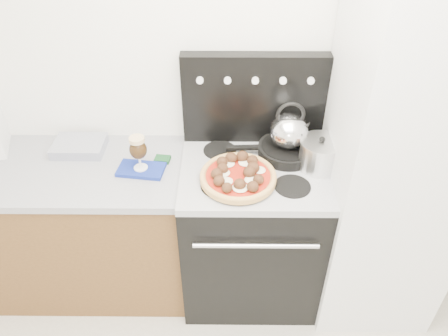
{
  "coord_description": "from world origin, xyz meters",
  "views": [
    {
      "loc": [
        -0.06,
        -0.6,
        2.3
      ],
      "look_at": [
        -0.08,
        1.05,
        1.01
      ],
      "focal_mm": 35.0,
      "sensor_mm": 36.0,
      "label": 1
    }
  ],
  "objects_px": {
    "stove_body": "(251,232)",
    "stock_pot": "(320,155)",
    "oven_mitt": "(141,170)",
    "tea_kettle": "(289,128)",
    "base_cabinet": "(64,229)",
    "beer_glass": "(139,153)",
    "pizza": "(238,175)",
    "pizza_pan": "(238,180)",
    "fridge": "(393,167)",
    "skillet": "(287,150)"
  },
  "relations": [
    {
      "from": "pizza_pan",
      "to": "skillet",
      "type": "bearing_deg",
      "value": 40.9
    },
    {
      "from": "base_cabinet",
      "to": "stove_body",
      "type": "xyz_separation_m",
      "value": [
        1.1,
        -0.02,
        0.01
      ]
    },
    {
      "from": "beer_glass",
      "to": "skillet",
      "type": "relative_size",
      "value": 0.63
    },
    {
      "from": "tea_kettle",
      "to": "oven_mitt",
      "type": "bearing_deg",
      "value": -164.03
    },
    {
      "from": "stove_body",
      "to": "skillet",
      "type": "xyz_separation_m",
      "value": [
        0.18,
        0.12,
        0.51
      ]
    },
    {
      "from": "oven_mitt",
      "to": "beer_glass",
      "type": "relative_size",
      "value": 1.23
    },
    {
      "from": "oven_mitt",
      "to": "pizza",
      "type": "bearing_deg",
      "value": -11.62
    },
    {
      "from": "oven_mitt",
      "to": "pizza",
      "type": "relative_size",
      "value": 0.63
    },
    {
      "from": "skillet",
      "to": "beer_glass",
      "type": "bearing_deg",
      "value": -170.64
    },
    {
      "from": "fridge",
      "to": "beer_glass",
      "type": "distance_m",
      "value": 1.29
    },
    {
      "from": "fridge",
      "to": "beer_glass",
      "type": "relative_size",
      "value": 9.86
    },
    {
      "from": "tea_kettle",
      "to": "beer_glass",
      "type": "bearing_deg",
      "value": -164.03
    },
    {
      "from": "pizza_pan",
      "to": "oven_mitt",
      "type": "bearing_deg",
      "value": 168.38
    },
    {
      "from": "base_cabinet",
      "to": "stove_body",
      "type": "bearing_deg",
      "value": -1.3
    },
    {
      "from": "tea_kettle",
      "to": "pizza_pan",
      "type": "bearing_deg",
      "value": -132.49
    },
    {
      "from": "fridge",
      "to": "pizza",
      "type": "relative_size",
      "value": 5.04
    },
    {
      "from": "tea_kettle",
      "to": "stock_pot",
      "type": "height_order",
      "value": "tea_kettle"
    },
    {
      "from": "oven_mitt",
      "to": "skillet",
      "type": "distance_m",
      "value": 0.77
    },
    {
      "from": "stove_body",
      "to": "oven_mitt",
      "type": "bearing_deg",
      "value": -179.23
    },
    {
      "from": "beer_glass",
      "to": "pizza",
      "type": "xyz_separation_m",
      "value": [
        0.5,
        -0.1,
        -0.06
      ]
    },
    {
      "from": "pizza_pan",
      "to": "base_cabinet",
      "type": "bearing_deg",
      "value": 172.42
    },
    {
      "from": "fridge",
      "to": "stock_pot",
      "type": "distance_m",
      "value": 0.38
    },
    {
      "from": "stock_pot",
      "to": "pizza_pan",
      "type": "bearing_deg",
      "value": -163.87
    },
    {
      "from": "oven_mitt",
      "to": "beer_glass",
      "type": "distance_m",
      "value": 0.11
    },
    {
      "from": "stove_body",
      "to": "tea_kettle",
      "type": "height_order",
      "value": "tea_kettle"
    },
    {
      "from": "stove_body",
      "to": "skillet",
      "type": "distance_m",
      "value": 0.55
    },
    {
      "from": "base_cabinet",
      "to": "stock_pot",
      "type": "xyz_separation_m",
      "value": [
        1.43,
        -0.02,
        0.56
      ]
    },
    {
      "from": "fridge",
      "to": "stock_pot",
      "type": "xyz_separation_m",
      "value": [
        -0.37,
        0.03,
        0.04
      ]
    },
    {
      "from": "skillet",
      "to": "stock_pot",
      "type": "bearing_deg",
      "value": -35.74
    },
    {
      "from": "base_cabinet",
      "to": "tea_kettle",
      "type": "relative_size",
      "value": 6.6
    },
    {
      "from": "pizza",
      "to": "oven_mitt",
      "type": "bearing_deg",
      "value": 168.38
    },
    {
      "from": "stove_body",
      "to": "beer_glass",
      "type": "bearing_deg",
      "value": -179.23
    },
    {
      "from": "stove_body",
      "to": "beer_glass",
      "type": "distance_m",
      "value": 0.82
    },
    {
      "from": "pizza",
      "to": "beer_glass",
      "type": "bearing_deg",
      "value": 168.38
    },
    {
      "from": "fridge",
      "to": "stock_pot",
      "type": "height_order",
      "value": "fridge"
    },
    {
      "from": "stove_body",
      "to": "pizza_pan",
      "type": "relative_size",
      "value": 2.48
    },
    {
      "from": "fridge",
      "to": "stock_pot",
      "type": "bearing_deg",
      "value": 174.71
    },
    {
      "from": "stove_body",
      "to": "fridge",
      "type": "bearing_deg",
      "value": -2.05
    },
    {
      "from": "beer_glass",
      "to": "pizza",
      "type": "bearing_deg",
      "value": -11.62
    },
    {
      "from": "stove_body",
      "to": "stock_pot",
      "type": "distance_m",
      "value": 0.64
    },
    {
      "from": "pizza",
      "to": "tea_kettle",
      "type": "bearing_deg",
      "value": 40.9
    },
    {
      "from": "fridge",
      "to": "oven_mitt",
      "type": "relative_size",
      "value": 8.01
    },
    {
      "from": "beer_glass",
      "to": "oven_mitt",
      "type": "bearing_deg",
      "value": 0.0
    },
    {
      "from": "stove_body",
      "to": "pizza",
      "type": "distance_m",
      "value": 0.54
    },
    {
      "from": "beer_glass",
      "to": "pizza_pan",
      "type": "bearing_deg",
      "value": -11.62
    },
    {
      "from": "pizza_pan",
      "to": "skillet",
      "type": "height_order",
      "value": "skillet"
    },
    {
      "from": "pizza_pan",
      "to": "tea_kettle",
      "type": "xyz_separation_m",
      "value": [
        0.26,
        0.23,
        0.16
      ]
    },
    {
      "from": "pizza_pan",
      "to": "pizza",
      "type": "bearing_deg",
      "value": 0.0
    },
    {
      "from": "stove_body",
      "to": "oven_mitt",
      "type": "xyz_separation_m",
      "value": [
        -0.59,
        -0.01,
        0.47
      ]
    },
    {
      "from": "pizza_pan",
      "to": "fridge",
      "type": "bearing_deg",
      "value": 6.22
    }
  ]
}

